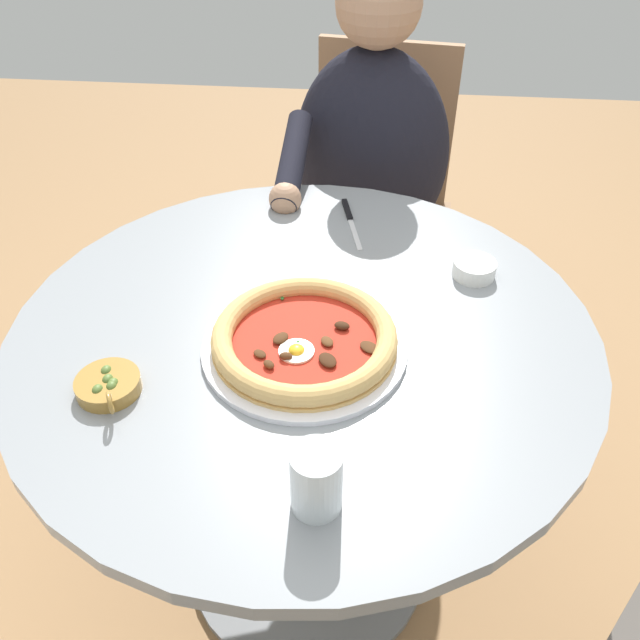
{
  "coord_description": "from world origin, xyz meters",
  "views": [
    {
      "loc": [
        -0.84,
        -0.11,
        1.44
      ],
      "look_at": [
        -0.03,
        -0.03,
        0.76
      ],
      "focal_mm": 37.05,
      "sensor_mm": 36.0,
      "label": 1
    }
  ],
  "objects_px": {
    "diner_person": "(366,223)",
    "steak_knife": "(349,216)",
    "dining_table": "(305,398)",
    "cafe_chair_diner": "(377,189)",
    "pizza_on_plate": "(305,340)",
    "water_glass": "(316,483)",
    "olive_pan": "(108,385)",
    "ramekin_capers": "(474,268)"
  },
  "relations": [
    {
      "from": "water_glass",
      "to": "olive_pan",
      "type": "bearing_deg",
      "value": 63.03
    },
    {
      "from": "pizza_on_plate",
      "to": "cafe_chair_diner",
      "type": "height_order",
      "value": "cafe_chair_diner"
    },
    {
      "from": "dining_table",
      "to": "olive_pan",
      "type": "distance_m",
      "value": 0.38
    },
    {
      "from": "water_glass",
      "to": "steak_knife",
      "type": "height_order",
      "value": "water_glass"
    },
    {
      "from": "water_glass",
      "to": "diner_person",
      "type": "xyz_separation_m",
      "value": [
        1.02,
        -0.03,
        -0.25
      ]
    },
    {
      "from": "dining_table",
      "to": "ramekin_capers",
      "type": "height_order",
      "value": "ramekin_capers"
    },
    {
      "from": "dining_table",
      "to": "cafe_chair_diner",
      "type": "distance_m",
      "value": 0.83
    },
    {
      "from": "ramekin_capers",
      "to": "cafe_chair_diner",
      "type": "distance_m",
      "value": 0.7
    },
    {
      "from": "water_glass",
      "to": "diner_person",
      "type": "height_order",
      "value": "diner_person"
    },
    {
      "from": "water_glass",
      "to": "cafe_chair_diner",
      "type": "xyz_separation_m",
      "value": [
        1.17,
        -0.05,
        -0.22
      ]
    },
    {
      "from": "dining_table",
      "to": "water_glass",
      "type": "xyz_separation_m",
      "value": [
        -0.35,
        -0.06,
        0.22
      ]
    },
    {
      "from": "ramekin_capers",
      "to": "olive_pan",
      "type": "height_order",
      "value": "olive_pan"
    },
    {
      "from": "pizza_on_plate",
      "to": "diner_person",
      "type": "bearing_deg",
      "value": -6.12
    },
    {
      "from": "olive_pan",
      "to": "diner_person",
      "type": "height_order",
      "value": "diner_person"
    },
    {
      "from": "pizza_on_plate",
      "to": "steak_knife",
      "type": "bearing_deg",
      "value": -6.42
    },
    {
      "from": "dining_table",
      "to": "diner_person",
      "type": "distance_m",
      "value": 0.68
    },
    {
      "from": "pizza_on_plate",
      "to": "olive_pan",
      "type": "height_order",
      "value": "olive_pan"
    },
    {
      "from": "steak_knife",
      "to": "ramekin_capers",
      "type": "height_order",
      "value": "ramekin_capers"
    },
    {
      "from": "dining_table",
      "to": "diner_person",
      "type": "xyz_separation_m",
      "value": [
        0.67,
        -0.09,
        -0.03
      ]
    },
    {
      "from": "dining_table",
      "to": "water_glass",
      "type": "distance_m",
      "value": 0.42
    },
    {
      "from": "diner_person",
      "to": "olive_pan",
      "type": "bearing_deg",
      "value": 157.18
    },
    {
      "from": "ramekin_capers",
      "to": "cafe_chair_diner",
      "type": "xyz_separation_m",
      "value": [
        0.65,
        0.19,
        -0.2
      ]
    },
    {
      "from": "water_glass",
      "to": "olive_pan",
      "type": "xyz_separation_m",
      "value": [
        0.17,
        0.33,
        -0.03
      ]
    },
    {
      "from": "steak_knife",
      "to": "cafe_chair_diner",
      "type": "relative_size",
      "value": 0.21
    },
    {
      "from": "pizza_on_plate",
      "to": "ramekin_capers",
      "type": "xyz_separation_m",
      "value": [
        0.23,
        -0.29,
        -0.0
      ]
    },
    {
      "from": "diner_person",
      "to": "steak_knife",
      "type": "bearing_deg",
      "value": 174.28
    },
    {
      "from": "water_glass",
      "to": "ramekin_capers",
      "type": "xyz_separation_m",
      "value": [
        0.52,
        -0.24,
        -0.03
      ]
    },
    {
      "from": "pizza_on_plate",
      "to": "olive_pan",
      "type": "xyz_separation_m",
      "value": [
        -0.12,
        0.28,
        -0.01
      ]
    },
    {
      "from": "olive_pan",
      "to": "diner_person",
      "type": "xyz_separation_m",
      "value": [
        0.85,
        -0.36,
        -0.22
      ]
    },
    {
      "from": "pizza_on_plate",
      "to": "olive_pan",
      "type": "bearing_deg",
      "value": 113.38
    },
    {
      "from": "olive_pan",
      "to": "ramekin_capers",
      "type": "bearing_deg",
      "value": -58.13
    },
    {
      "from": "pizza_on_plate",
      "to": "olive_pan",
      "type": "distance_m",
      "value": 0.31
    },
    {
      "from": "dining_table",
      "to": "cafe_chair_diner",
      "type": "relative_size",
      "value": 1.08
    },
    {
      "from": "dining_table",
      "to": "steak_knife",
      "type": "distance_m",
      "value": 0.4
    },
    {
      "from": "olive_pan",
      "to": "diner_person",
      "type": "bearing_deg",
      "value": -22.82
    },
    {
      "from": "steak_knife",
      "to": "diner_person",
      "type": "distance_m",
      "value": 0.38
    },
    {
      "from": "dining_table",
      "to": "diner_person",
      "type": "relative_size",
      "value": 0.85
    },
    {
      "from": "olive_pan",
      "to": "pizza_on_plate",
      "type": "bearing_deg",
      "value": -66.62
    },
    {
      "from": "dining_table",
      "to": "pizza_on_plate",
      "type": "bearing_deg",
      "value": -171.28
    },
    {
      "from": "steak_knife",
      "to": "diner_person",
      "type": "relative_size",
      "value": 0.16
    },
    {
      "from": "olive_pan",
      "to": "diner_person",
      "type": "relative_size",
      "value": 0.1
    },
    {
      "from": "dining_table",
      "to": "diner_person",
      "type": "bearing_deg",
      "value": -7.43
    }
  ]
}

